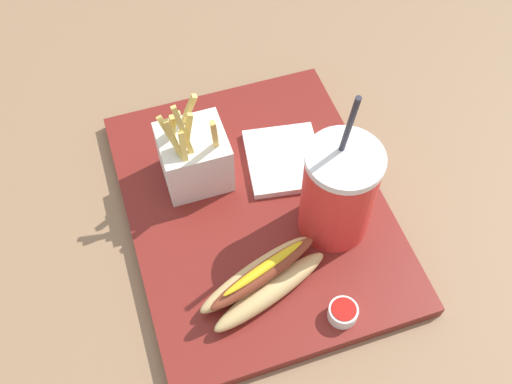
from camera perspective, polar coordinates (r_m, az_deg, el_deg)
name	(u,v)px	position (r m, az deg, el deg)	size (l,w,h in m)	color
ground_plane	(256,215)	(0.85, 0.00, -2.27)	(2.40, 2.40, 0.02)	#8C6B4C
food_tray	(256,208)	(0.83, 0.00, -1.54)	(0.45, 0.35, 0.02)	maroon
soda_cup	(338,192)	(0.75, 7.99, -0.01)	(0.10, 0.10, 0.25)	red
fries_basket	(194,156)	(0.82, -6.03, 3.45)	(0.09, 0.09, 0.16)	white
hot_dog_1	(263,280)	(0.74, 0.73, -8.52)	(0.11, 0.18, 0.06)	#DBB775
ketchup_cup_1	(343,312)	(0.74, 8.42, -11.43)	(0.04, 0.04, 0.02)	white
napkin_stack	(284,159)	(0.86, 2.71, 3.17)	(0.12, 0.11, 0.01)	white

